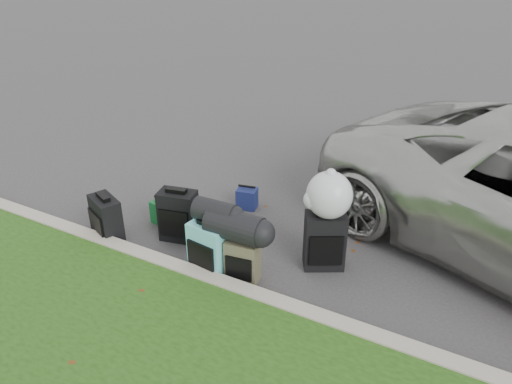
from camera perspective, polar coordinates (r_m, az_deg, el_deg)
The scene contains 12 objects.
ground at distance 6.05m, azimuth -0.07°, elevation -5.60°, with size 120.00×120.00×0.00m, color #383535.
curb at distance 5.31m, azimuth -5.30°, elevation -10.15°, with size 120.00×0.18×0.15m, color #9E937F.
suitcase_small_black at distance 6.22m, azimuth -16.71°, elevation -2.94°, with size 0.44×0.24×0.55m, color black.
suitcase_large_black_left at distance 6.01m, azimuth -8.85°, elevation -2.68°, with size 0.44×0.26×0.63m, color black.
suitcase_olive at distance 5.31m, azimuth -1.53°, elevation -7.82°, with size 0.35×0.22×0.48m, color #413E2B.
suitcase_teal at distance 5.40m, azimuth -5.41°, elevation -6.49°, with size 0.42×0.25×0.60m, color teal.
suitcase_large_black_right at distance 5.51m, azimuth 7.84°, elevation -5.55°, with size 0.44×0.26×0.66m, color black.
tote_green at distance 6.45m, azimuth -10.59°, elevation -2.25°, with size 0.26×0.21×0.30m, color #187031.
tote_navy at distance 6.68m, azimuth -1.03°, elevation -0.72°, with size 0.26×0.20×0.28m, color navy.
duffel_left at distance 5.12m, azimuth -2.44°, elevation -3.91°, with size 0.32×0.32×0.60m, color black.
duffel_right at distance 5.22m, azimuth -4.70°, elevation -2.27°, with size 0.25×0.25×0.45m, color black.
trash_bag at distance 5.21m, azimuth 8.38°, elevation -0.34°, with size 0.49×0.49×0.49m, color silver.
Camera 1 is at (2.41, -4.43, 3.34)m, focal length 35.00 mm.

